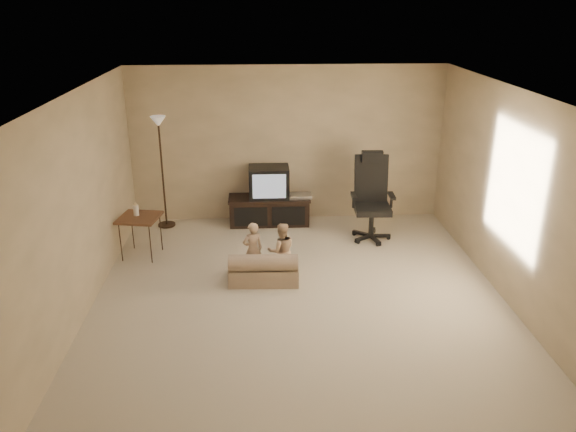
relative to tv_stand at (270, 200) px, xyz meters
name	(u,v)px	position (x,y,z in m)	size (l,w,h in m)	color
floor	(299,298)	(0.30, -2.49, -0.40)	(5.50, 5.50, 0.00)	beige
room_shell	(300,181)	(0.30, -2.49, 1.12)	(5.50, 5.50, 5.50)	white
tv_stand	(270,200)	(0.00, 0.00, 0.00)	(1.33, 0.49, 0.95)	black
office_chair	(371,208)	(1.52, -0.66, 0.08)	(0.65, 0.67, 1.32)	black
side_table	(139,218)	(-1.85, -1.13, 0.18)	(0.63, 0.63, 0.81)	brown
floor_lamp	(160,147)	(-1.67, -0.01, 0.90)	(0.28, 0.28, 1.78)	#322216
child_sofa	(264,270)	(-0.13, -2.04, -0.22)	(0.91, 0.54, 0.44)	tan
toddler_left	(253,250)	(-0.26, -1.84, -0.02)	(0.27, 0.20, 0.75)	tan
toddler_right	(281,251)	(0.11, -1.91, -0.01)	(0.37, 0.20, 0.76)	tan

